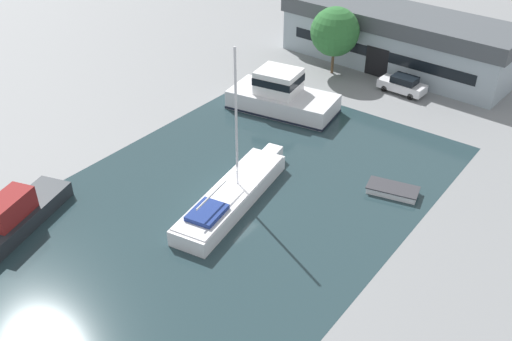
{
  "coord_description": "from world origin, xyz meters",
  "views": [
    {
      "loc": [
        20.15,
        -24.03,
        22.76
      ],
      "look_at": [
        0.0,
        2.52,
        1.0
      ],
      "focal_mm": 40.0,
      "sensor_mm": 36.0,
      "label": 1
    }
  ],
  "objects_px": {
    "quay_tree_near_building": "(335,32)",
    "motor_cruiser": "(282,96)",
    "cabin_boat": "(16,216)",
    "warehouse_building": "(396,38)",
    "parked_car": "(403,85)",
    "sailboat_moored": "(233,195)",
    "small_dinghy": "(393,190)"
  },
  "relations": [
    {
      "from": "quay_tree_near_building",
      "to": "parked_car",
      "type": "distance_m",
      "value": 8.23
    },
    {
      "from": "warehouse_building",
      "to": "cabin_boat",
      "type": "distance_m",
      "value": 39.2
    },
    {
      "from": "parked_car",
      "to": "motor_cruiser",
      "type": "relative_size",
      "value": 0.44
    },
    {
      "from": "sailboat_moored",
      "to": "small_dinghy",
      "type": "relative_size",
      "value": 3.3
    },
    {
      "from": "small_dinghy",
      "to": "cabin_boat",
      "type": "xyz_separation_m",
      "value": [
        -17.24,
        -17.72,
        0.61
      ]
    },
    {
      "from": "parked_car",
      "to": "motor_cruiser",
      "type": "height_order",
      "value": "motor_cruiser"
    },
    {
      "from": "quay_tree_near_building",
      "to": "motor_cruiser",
      "type": "xyz_separation_m",
      "value": [
        0.62,
        -9.61,
        -2.9
      ]
    },
    {
      "from": "cabin_boat",
      "to": "motor_cruiser",
      "type": "bearing_deg",
      "value": 62.68
    },
    {
      "from": "parked_car",
      "to": "cabin_boat",
      "type": "distance_m",
      "value": 34.66
    },
    {
      "from": "sailboat_moored",
      "to": "cabin_boat",
      "type": "xyz_separation_m",
      "value": [
        -9.19,
        -10.23,
        0.23
      ]
    },
    {
      "from": "cabin_boat",
      "to": "sailboat_moored",
      "type": "bearing_deg",
      "value": 30.21
    },
    {
      "from": "cabin_boat",
      "to": "warehouse_building",
      "type": "bearing_deg",
      "value": 61.49
    },
    {
      "from": "warehouse_building",
      "to": "small_dinghy",
      "type": "distance_m",
      "value": 23.18
    },
    {
      "from": "sailboat_moored",
      "to": "small_dinghy",
      "type": "distance_m",
      "value": 11.0
    },
    {
      "from": "warehouse_building",
      "to": "cabin_boat",
      "type": "height_order",
      "value": "warehouse_building"
    },
    {
      "from": "parked_car",
      "to": "sailboat_moored",
      "type": "bearing_deg",
      "value": 178.54
    },
    {
      "from": "warehouse_building",
      "to": "parked_car",
      "type": "relative_size",
      "value": 5.5
    },
    {
      "from": "quay_tree_near_building",
      "to": "motor_cruiser",
      "type": "distance_m",
      "value": 10.05
    },
    {
      "from": "motor_cruiser",
      "to": "cabin_boat",
      "type": "relative_size",
      "value": 1.16
    },
    {
      "from": "quay_tree_near_building",
      "to": "cabin_boat",
      "type": "bearing_deg",
      "value": -95.68
    },
    {
      "from": "warehouse_building",
      "to": "motor_cruiser",
      "type": "xyz_separation_m",
      "value": [
        -3.33,
        -15.07,
        -1.53
      ]
    },
    {
      "from": "quay_tree_near_building",
      "to": "sailboat_moored",
      "type": "bearing_deg",
      "value": -75.47
    },
    {
      "from": "parked_car",
      "to": "cabin_boat",
      "type": "xyz_separation_m",
      "value": [
        -10.79,
        -32.94,
        0.05
      ]
    },
    {
      "from": "motor_cruiser",
      "to": "cabin_boat",
      "type": "bearing_deg",
      "value": 161.41
    },
    {
      "from": "quay_tree_near_building",
      "to": "cabin_boat",
      "type": "distance_m",
      "value": 33.35
    },
    {
      "from": "warehouse_building",
      "to": "cabin_boat",
      "type": "relative_size",
      "value": 2.83
    },
    {
      "from": "warehouse_building",
      "to": "parked_car",
      "type": "distance_m",
      "value": 6.88
    },
    {
      "from": "parked_car",
      "to": "motor_cruiser",
      "type": "xyz_separation_m",
      "value": [
        -6.89,
        -9.53,
        0.47
      ]
    },
    {
      "from": "small_dinghy",
      "to": "cabin_boat",
      "type": "bearing_deg",
      "value": 122.61
    },
    {
      "from": "warehouse_building",
      "to": "sailboat_moored",
      "type": "bearing_deg",
      "value": -82.94
    },
    {
      "from": "quay_tree_near_building",
      "to": "parked_car",
      "type": "relative_size",
      "value": 1.5
    },
    {
      "from": "quay_tree_near_building",
      "to": "parked_car",
      "type": "bearing_deg",
      "value": -0.58
    }
  ]
}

